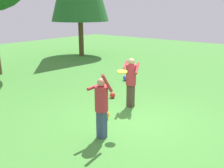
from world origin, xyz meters
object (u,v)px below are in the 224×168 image
Objects in this scene: person_catcher at (131,79)px; ball_orange at (105,115)px; frisbee at (122,72)px; ball_red at (112,95)px; ball_blue at (125,78)px; person_thrower at (102,103)px.

person_catcher reaches higher than ball_orange.
ball_red is (1.77, 1.76, -1.53)m from frisbee.
person_thrower is at bearing -150.35° from ball_blue.
ball_red is at bearing 44.85° from frisbee.
person_thrower is 8.34× the size of ball_red.
person_thrower reaches higher than person_catcher.
ball_blue is (4.05, 2.81, -1.51)m from frisbee.
person_catcher is 1.58m from ball_orange.
person_thrower is 1.03m from frisbee.
ball_red is at bearing 31.87° from ball_orange.
ball_blue is at bearing 34.34° from person_thrower.
person_catcher is at bearing -141.05° from ball_blue.
person_catcher is at bearing -1.28° from ball_orange.
frisbee is (-1.47, -0.72, 0.63)m from person_catcher.
ball_orange is (-3.91, -2.06, 0.01)m from ball_blue.
person_thrower reaches higher than frisbee.
ball_blue is at bearing -167.27° from person_catcher.
person_thrower is 3.18m from ball_red.
ball_orange is at bearing 41.43° from person_thrower.
person_thrower is 1.42m from ball_orange.
person_thrower is at bearing 175.31° from frisbee.
person_catcher is 7.01× the size of ball_blue.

